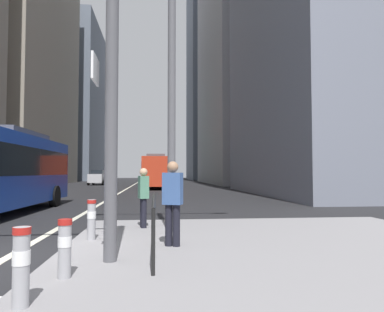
{
  "coord_description": "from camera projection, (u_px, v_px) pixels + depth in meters",
  "views": [
    {
      "loc": [
        2.83,
        -7.44,
        1.64
      ],
      "look_at": [
        6.21,
        25.89,
        3.16
      ],
      "focal_mm": 33.64,
      "sensor_mm": 36.0,
      "label": 1
    }
  ],
  "objects": [
    {
      "name": "street_lamp_post",
      "position": [
        172.0,
        31.0,
        9.24
      ],
      "size": [
        5.5,
        0.32,
        8.0
      ],
      "color": "#56565B",
      "rests_on": "median_island"
    },
    {
      "name": "bollard_back",
      "position": [
        92.0,
        217.0,
        7.97
      ],
      "size": [
        0.2,
        0.2,
        0.88
      ],
      "color": "#99999E",
      "rests_on": "median_island"
    },
    {
      "name": "office_tower_left_mid",
      "position": [
        15.0,
        48.0,
        48.04
      ],
      "size": [
        11.53,
        25.06,
        36.53
      ],
      "primitive_type": "cube",
      "color": "gray",
      "rests_on": "ground"
    },
    {
      "name": "pedestrian_railing",
      "position": [
        154.0,
        214.0,
        6.91
      ],
      "size": [
        0.06,
        3.44,
        0.98
      ],
      "color": "black",
      "rests_on": "median_island"
    },
    {
      "name": "office_tower_right_mid",
      "position": [
        249.0,
        12.0,
        55.26
      ],
      "size": [
        12.99,
        24.7,
        52.45
      ],
      "primitive_type": "cube",
      "color": "#9E9EA3",
      "rests_on": "ground"
    },
    {
      "name": "median_island",
      "position": [
        301.0,
        258.0,
        6.6
      ],
      "size": [
        9.0,
        10.0,
        0.15
      ],
      "primitive_type": "cube",
      "color": "gray",
      "rests_on": "ground"
    },
    {
      "name": "office_tower_right_far",
      "position": [
        219.0,
        68.0,
        81.25
      ],
      "size": [
        13.44,
        16.2,
        50.34
      ],
      "primitive_type": "cube",
      "color": "slate",
      "rests_on": "ground"
    },
    {
      "name": "lane_centre_line",
      "position": [
        128.0,
        188.0,
        36.86
      ],
      "size": [
        0.2,
        80.0,
        0.01
      ],
      "primitive_type": "cube",
      "color": "beige",
      "rests_on": "ground"
    },
    {
      "name": "pedestrian_walking",
      "position": [
        173.0,
        199.0,
        7.31
      ],
      "size": [
        0.44,
        0.36,
        1.72
      ],
      "color": "black",
      "rests_on": "median_island"
    },
    {
      "name": "bollard_left",
      "position": [
        21.0,
        263.0,
        3.98
      ],
      "size": [
        0.2,
        0.2,
        0.88
      ],
      "color": "#99999E",
      "rests_on": "median_island"
    },
    {
      "name": "bollard_right",
      "position": [
        65.0,
        245.0,
        5.09
      ],
      "size": [
        0.2,
        0.2,
        0.83
      ],
      "color": "#99999E",
      "rests_on": "median_island"
    },
    {
      "name": "car_oncoming_mid",
      "position": [
        98.0,
        177.0,
        46.94
      ],
      "size": [
        2.2,
        4.49,
        1.94
      ],
      "color": "silver",
      "rests_on": "ground"
    },
    {
      "name": "car_receding_far",
      "position": [
        164.0,
        177.0,
        46.82
      ],
      "size": [
        2.04,
        4.58,
        1.94
      ],
      "color": "#B2A899",
      "rests_on": "ground"
    },
    {
      "name": "city_bus_red_receding",
      "position": [
        156.0,
        170.0,
        37.51
      ],
      "size": [
        2.78,
        11.07,
        3.4
      ],
      "color": "red",
      "rests_on": "ground"
    },
    {
      "name": "ground_plane",
      "position": [
        118.0,
        194.0,
        26.92
      ],
      "size": [
        160.0,
        160.0,
        0.0
      ],
      "primitive_type": "plane",
      "color": "black"
    },
    {
      "name": "pedestrian_waiting",
      "position": [
        143.0,
        195.0,
        9.75
      ],
      "size": [
        0.32,
        0.42,
        1.61
      ],
      "color": "black",
      "rests_on": "median_island"
    },
    {
      "name": "office_tower_left_far",
      "position": [
        67.0,
        103.0,
        76.81
      ],
      "size": [
        13.37,
        22.45,
        32.95
      ],
      "primitive_type": "cube",
      "color": "slate",
      "rests_on": "ground"
    },
    {
      "name": "car_receding_near",
      "position": [
        150.0,
        177.0,
        46.39
      ],
      "size": [
        2.07,
        4.56,
        1.94
      ],
      "color": "maroon",
      "rests_on": "ground"
    },
    {
      "name": "city_bus_red_distant",
      "position": [
        160.0,
        171.0,
        56.15
      ],
      "size": [
        2.75,
        10.98,
        3.4
      ],
      "color": "#198456",
      "rests_on": "ground"
    }
  ]
}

